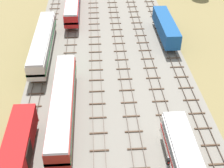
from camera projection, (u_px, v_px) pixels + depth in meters
The scene contains 14 objects.
ground_plane at pixel (107, 43), 60.59m from camera, with size 480.00×480.00×0.00m, color olive.
ballast_bed at pixel (107, 43), 60.59m from camera, with size 27.22×176.00×0.01m, color gray.
track_far_left at pixel (47, 42), 60.72m from camera, with size 2.40×126.00×0.29m.
track_left at pixel (71, 41), 60.96m from camera, with size 2.40×126.00×0.29m.
track_centre_left at pixel (95, 40), 61.19m from camera, with size 2.40×126.00×0.29m.
track_centre at pixel (118, 39), 61.43m from camera, with size 2.40×126.00×0.29m.
track_centre_right at pixel (142, 39), 61.67m from camera, with size 2.40×126.00×0.29m.
track_right at pixel (165, 38), 61.91m from camera, with size 2.40×126.00×0.29m.
freight_boxcar_far_left_near at pixel (16, 154), 34.76m from camera, with size 2.87×14.00×3.60m.
diesel_railcar_left_mid at pixel (63, 103), 41.63m from camera, with size 2.96×20.50×3.80m.
diesel_railcar_far_left_midfar at pixel (43, 42), 55.41m from camera, with size 2.96×20.50×3.80m.
freight_boxcar_right_far at pixel (166, 27), 60.81m from camera, with size 2.87×14.00×3.60m.
diesel_railcar_left_farther at pixel (73, 3), 70.28m from camera, with size 2.96×20.50×3.80m.
signal_post_near at pixel (167, 168), 32.46m from camera, with size 0.28×0.47×4.66m.
Camera 1 is at (-2.43, 2.39, 29.26)m, focal length 49.96 mm.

